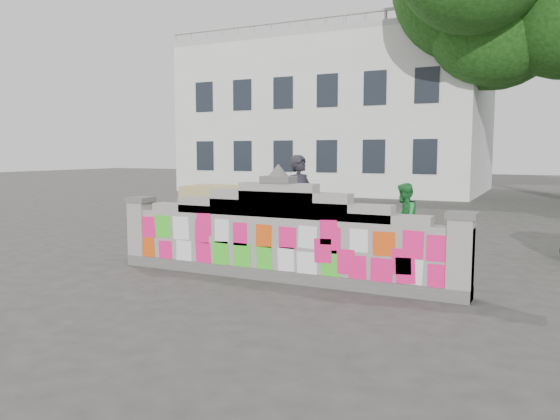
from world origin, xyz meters
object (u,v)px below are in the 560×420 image
at_px(cyclist_bike, 300,234).
at_px(pedestrian, 404,219).
at_px(rickshaw_left, 229,214).
at_px(cyclist_rider, 300,215).

relative_size(cyclist_bike, pedestrian, 1.38).
relative_size(pedestrian, rickshaw_left, 0.61).
bearing_deg(cyclist_bike, pedestrian, -28.56).
bearing_deg(cyclist_bike, rickshaw_left, 76.80).
bearing_deg(pedestrian, rickshaw_left, -83.63).
height_order(cyclist_rider, pedestrian, cyclist_rider).
bearing_deg(cyclist_bike, cyclist_rider, -179.07).
distance_m(pedestrian, rickshaw_left, 4.19).
height_order(cyclist_bike, pedestrian, pedestrian).
height_order(cyclist_rider, rickshaw_left, cyclist_rider).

